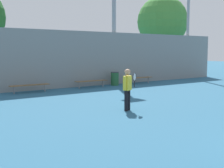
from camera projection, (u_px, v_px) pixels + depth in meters
The scene contains 8 objects.
tennis_player at pixel (128, 87), 11.43m from camera, with size 0.53×0.50×1.54m.
bench_courtside_near at pixel (140, 78), 21.02m from camera, with size 1.96×0.40×0.42m.
bench_courtside_far at pixel (30, 85), 16.45m from camera, with size 2.13×0.40×0.42m.
bench_adjacent_court at pixel (91, 81), 18.73m from camera, with size 2.11×0.40×0.42m.
light_pole_near_left at pixel (114, 9), 20.55m from camera, with size 0.90×0.60×8.41m.
trash_bin at pixel (115, 79), 19.90m from camera, with size 0.53×0.53×0.86m.
back_fence at pixel (47, 60), 17.71m from camera, with size 29.25×0.06×3.40m.
tree_green_tall at pixel (163, 22), 31.73m from camera, with size 5.14×5.14×7.76m.
Camera 1 is at (-7.56, -1.79, 2.20)m, focal length 50.00 mm.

